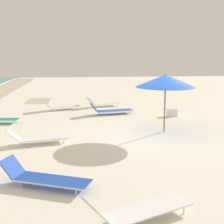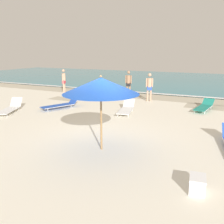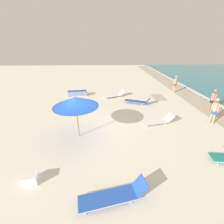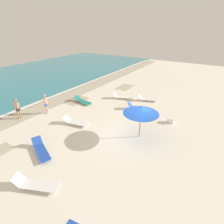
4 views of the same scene
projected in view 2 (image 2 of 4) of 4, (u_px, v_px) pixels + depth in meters
name	position (u px, v px, depth m)	size (l,w,h in m)	color
ground_plane	(102.00, 144.00, 8.74)	(60.00, 60.00, 0.16)	silver
ocean_water	(192.00, 81.00, 26.33)	(60.00, 19.79, 0.07)	teal
beach_umbrella	(101.00, 86.00, 7.56)	(2.37, 2.37, 2.38)	#9E7547
sun_lounger_under_umbrella	(126.00, 109.00, 12.75)	(1.02, 2.15, 0.55)	white
sun_lounger_beside_umbrella	(10.00, 108.00, 12.83)	(1.43, 2.23, 0.60)	white
sun_lounger_mid_beach_solo	(204.00, 106.00, 13.33)	(0.90, 2.23, 0.47)	#1E8475
sun_lounger_mid_beach_pair_a	(61.00, 104.00, 13.78)	(1.40, 2.24, 0.61)	blue
beachgoer_wading_adult	(128.00, 82.00, 17.36)	(0.44, 0.27, 1.76)	#A37A5B
beachgoer_shoreline_child	(64.00, 79.00, 18.86)	(0.27, 0.44, 1.76)	tan
beachgoer_strolling_adult	(149.00, 85.00, 15.56)	(0.42, 0.28, 1.76)	tan
cooler_box	(197.00, 184.00, 5.58)	(0.41, 0.54, 0.37)	white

